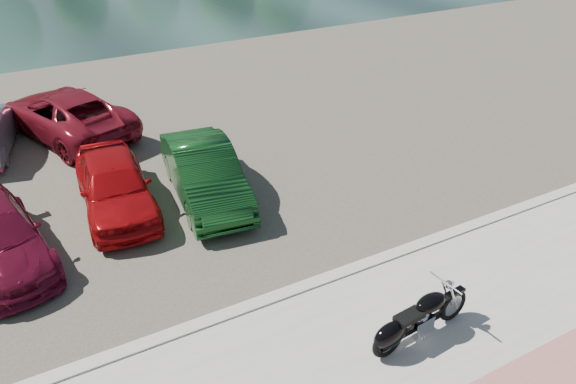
# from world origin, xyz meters

# --- Properties ---
(ground) EXTENTS (200.00, 200.00, 0.00)m
(ground) POSITION_xyz_m (0.00, 0.00, 0.00)
(ground) COLOR #595447
(ground) RESTS_ON ground
(promenade) EXTENTS (60.00, 6.00, 0.10)m
(promenade) POSITION_xyz_m (0.00, -1.00, 0.05)
(promenade) COLOR #A9A69F
(promenade) RESTS_ON ground
(kerb) EXTENTS (60.00, 0.30, 0.14)m
(kerb) POSITION_xyz_m (0.00, 2.00, 0.07)
(kerb) COLOR #A9A69F
(kerb) RESTS_ON ground
(parking_lot) EXTENTS (60.00, 18.00, 0.04)m
(parking_lot) POSITION_xyz_m (0.00, 11.00, 0.02)
(parking_lot) COLOR #474239
(parking_lot) RESTS_ON ground
(motorcycle) EXTENTS (2.33, 0.75, 1.05)m
(motorcycle) POSITION_xyz_m (0.17, -0.25, 0.56)
(motorcycle) COLOR black
(motorcycle) RESTS_ON promenade
(car_4) EXTENTS (2.02, 4.29, 1.42)m
(car_4) POSITION_xyz_m (-3.36, 6.96, 0.75)
(car_4) COLOR #AC0B0F
(car_4) RESTS_ON parking_lot
(car_5) EXTENTS (2.08, 4.56, 1.45)m
(car_5) POSITION_xyz_m (-1.17, 6.42, 0.77)
(car_5) COLOR #113E17
(car_5) RESTS_ON parking_lot
(car_10) EXTENTS (4.05, 5.80, 1.47)m
(car_10) POSITION_xyz_m (-3.58, 12.25, 0.78)
(car_10) COLOR maroon
(car_10) RESTS_ON parking_lot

